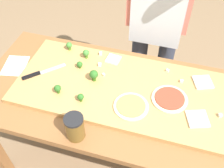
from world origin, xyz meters
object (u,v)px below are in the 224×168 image
object	(u,v)px
broccoli_floret_center_left	(58,89)
recipe_note	(15,66)
broccoli_floret_back_left	(94,75)
cheese_crumble_f	(168,71)
pizza_slice_near_right	(203,82)
pizza_whole_pesto_green	(131,106)
chefs_knife	(38,73)
cook_center	(159,10)
cheese_crumble_e	(104,75)
cheese_crumble_c	(101,54)
broccoli_floret_center_right	(86,53)
broccoli_floret_back_mid	(69,45)
cheese_crumble_a	(100,65)
cheese_crumble_b	(182,81)
pizza_slice_center	(198,119)
broccoli_floret_front_mid	(81,97)
pizza_whole_tomato_red	(170,99)
prep_table	(119,107)
broccoli_floret_back_right	(80,64)
pizza_slice_far_left	(113,59)
cheese_crumble_d	(220,115)
sauce_jar	(75,127)

from	to	relation	value
broccoli_floret_center_left	recipe_note	world-z (taller)	broccoli_floret_center_left
broccoli_floret_back_left	broccoli_floret_center_left	xyz separation A→B (m)	(-0.16, -0.15, -0.01)
broccoli_floret_center_left	cheese_crumble_f	xyz separation A→B (m)	(0.57, 0.34, -0.03)
pizza_slice_near_right	pizza_whole_pesto_green	bearing A→B (deg)	-141.07
chefs_knife	cook_center	world-z (taller)	cook_center
cheese_crumble_e	cheese_crumble_c	bearing A→B (deg)	113.43
chefs_knife	cheese_crumble_c	xyz separation A→B (m)	(0.31, 0.28, 0.00)
pizza_slice_near_right	cheese_crumble_e	size ratio (longest dim) A/B	7.22
broccoli_floret_center_right	broccoli_floret_back_mid	xyz separation A→B (m)	(-0.13, 0.04, -0.00)
cheese_crumble_a	cheese_crumble_b	distance (m)	0.50
pizza_slice_near_right	broccoli_floret_center_left	bearing A→B (deg)	-158.50
chefs_knife	pizza_slice_center	bearing A→B (deg)	-4.16
broccoli_floret_front_mid	broccoli_floret_back_mid	distance (m)	0.45
cheese_crumble_c	cook_center	distance (m)	0.48
cheese_crumble_f	cook_center	size ratio (longest dim) A/B	0.01
chefs_knife	broccoli_floret_back_left	xyz separation A→B (m)	(0.34, 0.05, 0.04)
cheese_crumble_a	cheese_crumble_b	size ratio (longest dim) A/B	1.10
cheese_crumble_b	cheese_crumble_c	xyz separation A→B (m)	(-0.53, 0.10, 0.00)
pizza_whole_tomato_red	cheese_crumble_f	distance (m)	0.22
prep_table	broccoli_floret_back_right	xyz separation A→B (m)	(-0.28, 0.12, 0.16)
broccoli_floret_back_mid	recipe_note	size ratio (longest dim) A/B	0.32
broccoli_floret_front_mid	prep_table	bearing A→B (deg)	33.07
pizza_slice_center	cook_center	xyz separation A→B (m)	(-0.34, 0.67, 0.18)
pizza_slice_center	cheese_crumble_f	xyz separation A→B (m)	(-0.20, 0.31, 0.00)
pizza_slice_far_left	cheese_crumble_d	bearing A→B (deg)	-21.72
chefs_knife	broccoli_floret_back_left	distance (m)	0.35
pizza_slice_near_right	cheese_crumble_b	distance (m)	0.12
cheese_crumble_f	pizza_whole_tomato_red	bearing A→B (deg)	-78.68
broccoli_floret_center_right	broccoli_floret_center_left	world-z (taller)	broccoli_floret_center_right
prep_table	pizza_slice_center	world-z (taller)	pizza_slice_center
sauce_jar	pizza_slice_far_left	bearing A→B (deg)	86.88
sauce_jar	recipe_note	xyz separation A→B (m)	(-0.56, 0.37, -0.07)
broccoli_floret_back_right	broccoli_floret_center_left	distance (m)	0.23
pizza_whole_tomato_red	cheese_crumble_d	bearing A→B (deg)	-8.39
pizza_slice_near_right	broccoli_floret_center_left	xyz separation A→B (m)	(-0.78, -0.31, 0.03)
cook_center	broccoli_floret_back_right	bearing A→B (deg)	-128.93
cheese_crumble_b	recipe_note	xyz separation A→B (m)	(-1.03, -0.12, -0.04)
cheese_crumble_b	pizza_slice_center	bearing A→B (deg)	-65.79
pizza_whole_tomato_red	sauce_jar	world-z (taller)	sauce_jar
chefs_knife	pizza_slice_near_right	size ratio (longest dim) A/B	2.03
pizza_whole_pesto_green	broccoli_floret_back_left	size ratio (longest dim) A/B	2.55
broccoli_floret_center_right	pizza_whole_tomato_red	bearing A→B (deg)	-19.37
pizza_slice_far_left	cheese_crumble_b	size ratio (longest dim) A/B	4.79
broccoli_floret_center_left	recipe_note	bearing A→B (deg)	157.82
cook_center	recipe_note	bearing A→B (deg)	-145.47
cheese_crumble_d	cheese_crumble_f	world-z (taller)	cheese_crumble_d
cheese_crumble_b	cook_center	bearing A→B (deg)	117.94
cheese_crumble_a	cheese_crumble_b	bearing A→B (deg)	0.06
broccoli_floret_center_left	cheese_crumble_a	world-z (taller)	broccoli_floret_center_left
pizza_whole_pesto_green	pizza_slice_far_left	bearing A→B (deg)	120.64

